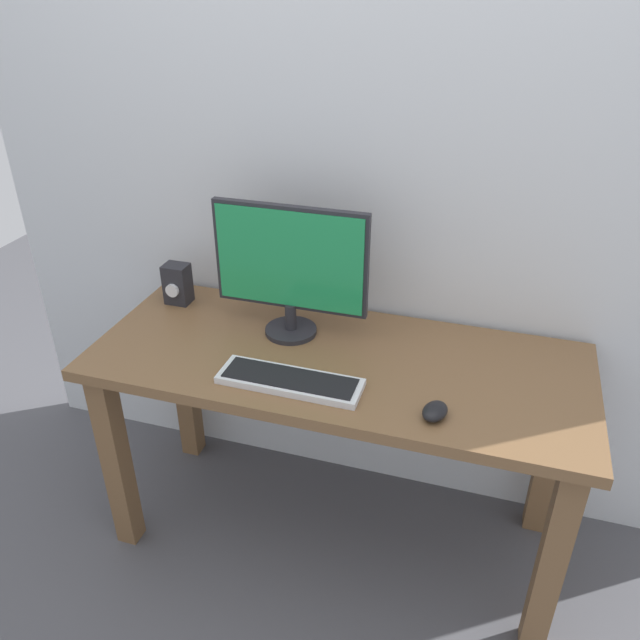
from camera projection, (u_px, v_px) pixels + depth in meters
ground_plane at (334, 529)px, 2.27m from camera, size 6.00×6.00×0.00m
wall_back at (374, 75)px, 1.82m from camera, size 2.74×0.04×3.00m
desk at (337, 391)px, 1.97m from camera, size 1.51×0.62×0.74m
monitor at (290, 266)px, 1.92m from camera, size 0.49×0.17×0.42m
keyboard_primary at (290, 381)px, 1.78m from camera, size 0.41×0.13×0.02m
mouse at (435, 411)px, 1.65m from camera, size 0.08×0.10×0.04m
audio_controller at (177, 284)px, 2.18m from camera, size 0.08×0.08×0.14m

